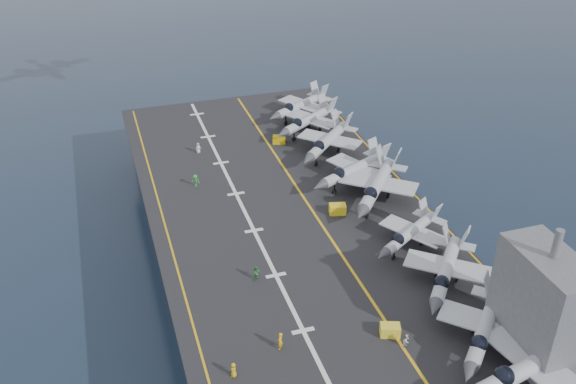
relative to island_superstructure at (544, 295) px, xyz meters
name	(u,v)px	position (x,y,z in m)	size (l,w,h in m)	color
ground	(297,284)	(-15.00, 30.00, -17.90)	(500.00, 500.00, 0.00)	#142135
hull	(297,256)	(-15.00, 30.00, -12.90)	(36.00, 90.00, 10.00)	#56595E
flight_deck	(297,224)	(-15.00, 30.00, -7.70)	(38.00, 92.00, 0.40)	black
foul_line	(318,219)	(-12.00, 30.00, -7.48)	(0.35, 90.00, 0.02)	gold
landing_centerline	(254,231)	(-21.00, 30.00, -7.48)	(0.50, 90.00, 0.02)	silver
deck_edge_port	(171,245)	(-32.00, 30.00, -7.48)	(0.25, 90.00, 0.02)	gold
deck_edge_stbd	(420,201)	(3.50, 30.00, -7.48)	(0.25, 90.00, 0.02)	gold
island_superstructure	(544,295)	(0.00, 0.00, 0.00)	(5.00, 10.00, 15.00)	#56595E
fighter_jet_0	(531,365)	(-3.13, -3.78, -4.67)	(18.27, 14.10, 5.67)	gray
fighter_jet_1	(485,326)	(-4.03, 2.41, -4.97)	(17.17, 17.22, 5.07)	#959CA5
fighter_jet_2	(446,269)	(-2.97, 12.08, -4.96)	(16.86, 17.51, 5.09)	#969DA5
fighter_jet_3	(410,232)	(-3.20, 20.52, -5.28)	(15.33, 13.91, 4.43)	#90979E
fighter_jet_4	(377,184)	(-2.59, 31.89, -4.67)	(18.76, 19.48, 5.66)	#A1A8B1
fighter_jet_5	(354,168)	(-3.64, 37.56, -4.91)	(17.71, 15.32, 5.17)	#959DA4
fighter_jet_6	(328,140)	(-4.01, 47.57, -4.85)	(17.96, 17.96, 5.29)	#9EA6AF
fighter_jet_7	(309,119)	(-4.10, 56.33, -4.96)	(17.60, 16.18, 5.08)	#9DA4AC
fighter_jet_8	(301,105)	(-3.37, 62.89, -5.00)	(17.31, 15.63, 5.01)	#A1A9B0
tow_cart_a	(390,330)	(-12.47, 6.67, -6.87)	(2.41, 1.96, 1.25)	gold
tow_cart_b	(337,209)	(-8.94, 30.63, -6.82)	(2.55, 1.98, 1.35)	yellow
tow_cart_c	(279,140)	(-10.16, 54.03, -6.88)	(2.40, 1.93, 1.25)	#C4A30A
crew_0	(234,370)	(-29.51, 6.04, -6.66)	(1.10, 1.20, 1.67)	gold
crew_1	(280,341)	(-24.08, 8.26, -6.47)	(1.40, 1.48, 2.06)	#FCB507
crew_2	(257,273)	(-23.35, 20.02, -6.58)	(1.32, 1.20, 1.84)	#298038
crew_3	(195,181)	(-26.11, 43.94, -6.54)	(1.38, 1.31, 1.92)	green
crew_5	(198,148)	(-23.66, 54.57, -6.64)	(1.15, 0.87, 1.73)	silver
crew_7	(406,341)	(-11.64, 4.57, -6.70)	(1.16, 1.06, 1.61)	silver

